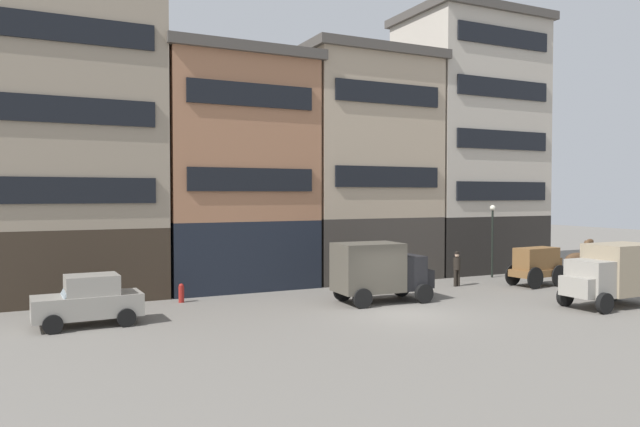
{
  "coord_description": "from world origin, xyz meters",
  "views": [
    {
      "loc": [
        -13.26,
        -19.43,
        4.72
      ],
      "look_at": [
        -2.79,
        2.08,
        3.95
      ],
      "focal_mm": 33.42,
      "sensor_mm": 36.0,
      "label": 1
    }
  ],
  "objects_px": {
    "draft_horse": "(578,259)",
    "delivery_truck_near": "(612,273)",
    "streetlamp_curbside": "(492,230)",
    "sedan_dark": "(89,300)",
    "delivery_truck_far": "(380,270)",
    "fire_hydrant_curbside": "(181,293)",
    "cargo_wagon": "(537,264)",
    "pedestrian_officer": "(457,267)"
  },
  "relations": [
    {
      "from": "delivery_truck_far",
      "to": "fire_hydrant_curbside",
      "type": "height_order",
      "value": "delivery_truck_far"
    },
    {
      "from": "pedestrian_officer",
      "to": "cargo_wagon",
      "type": "bearing_deg",
      "value": -24.0
    },
    {
      "from": "draft_horse",
      "to": "fire_hydrant_curbside",
      "type": "bearing_deg",
      "value": 170.8
    },
    {
      "from": "draft_horse",
      "to": "delivery_truck_far",
      "type": "distance_m",
      "value": 12.72
    },
    {
      "from": "delivery_truck_far",
      "to": "delivery_truck_near",
      "type": "bearing_deg",
      "value": -31.5
    },
    {
      "from": "draft_horse",
      "to": "delivery_truck_near",
      "type": "bearing_deg",
      "value": -128.56
    },
    {
      "from": "delivery_truck_far",
      "to": "streetlamp_curbside",
      "type": "xyz_separation_m",
      "value": [
        9.88,
        3.89,
        1.25
      ]
    },
    {
      "from": "sedan_dark",
      "to": "streetlamp_curbside",
      "type": "relative_size",
      "value": 0.91
    },
    {
      "from": "pedestrian_officer",
      "to": "streetlamp_curbside",
      "type": "relative_size",
      "value": 0.44
    },
    {
      "from": "sedan_dark",
      "to": "streetlamp_curbside",
      "type": "distance_m",
      "value": 22.04
    },
    {
      "from": "streetlamp_curbside",
      "to": "fire_hydrant_curbside",
      "type": "distance_m",
      "value": 17.82
    },
    {
      "from": "delivery_truck_near",
      "to": "sedan_dark",
      "type": "relative_size",
      "value": 1.17
    },
    {
      "from": "draft_horse",
      "to": "delivery_truck_near",
      "type": "height_order",
      "value": "delivery_truck_near"
    },
    {
      "from": "cargo_wagon",
      "to": "streetlamp_curbside",
      "type": "bearing_deg",
      "value": 87.96
    },
    {
      "from": "draft_horse",
      "to": "pedestrian_officer",
      "type": "relative_size",
      "value": 1.31
    },
    {
      "from": "cargo_wagon",
      "to": "delivery_truck_far",
      "type": "bearing_deg",
      "value": -177.36
    },
    {
      "from": "streetlamp_curbside",
      "to": "sedan_dark",
      "type": "bearing_deg",
      "value": -171.45
    },
    {
      "from": "sedan_dark",
      "to": "pedestrian_officer",
      "type": "bearing_deg",
      "value": 4.87
    },
    {
      "from": "streetlamp_curbside",
      "to": "draft_horse",
      "type": "bearing_deg",
      "value": -50.57
    },
    {
      "from": "cargo_wagon",
      "to": "fire_hydrant_curbside",
      "type": "xyz_separation_m",
      "value": [
        -17.56,
        3.33,
        -0.72
      ]
    },
    {
      "from": "draft_horse",
      "to": "delivery_truck_near",
      "type": "xyz_separation_m",
      "value": [
        -4.41,
        -5.54,
        0.15
      ]
    },
    {
      "from": "delivery_truck_near",
      "to": "fire_hydrant_curbside",
      "type": "bearing_deg",
      "value": 151.17
    },
    {
      "from": "sedan_dark",
      "to": "pedestrian_officer",
      "type": "distance_m",
      "value": 17.86
    },
    {
      "from": "delivery_truck_near",
      "to": "sedan_dark",
      "type": "height_order",
      "value": "delivery_truck_near"
    },
    {
      "from": "delivery_truck_far",
      "to": "streetlamp_curbside",
      "type": "relative_size",
      "value": 1.07
    },
    {
      "from": "pedestrian_officer",
      "to": "delivery_truck_near",
      "type": "bearing_deg",
      "value": -72.06
    },
    {
      "from": "delivery_truck_far",
      "to": "sedan_dark",
      "type": "bearing_deg",
      "value": 176.98
    },
    {
      "from": "draft_horse",
      "to": "pedestrian_officer",
      "type": "height_order",
      "value": "draft_horse"
    },
    {
      "from": "delivery_truck_near",
      "to": "fire_hydrant_curbside",
      "type": "xyz_separation_m",
      "value": [
        -16.1,
        8.86,
        -1.0
      ]
    },
    {
      "from": "cargo_wagon",
      "to": "delivery_truck_far",
      "type": "height_order",
      "value": "delivery_truck_far"
    },
    {
      "from": "draft_horse",
      "to": "pedestrian_officer",
      "type": "bearing_deg",
      "value": 165.95
    },
    {
      "from": "fire_hydrant_curbside",
      "to": "pedestrian_officer",
      "type": "bearing_deg",
      "value": -6.77
    },
    {
      "from": "delivery_truck_near",
      "to": "delivery_truck_far",
      "type": "height_order",
      "value": "same"
    },
    {
      "from": "sedan_dark",
      "to": "delivery_truck_far",
      "type": "bearing_deg",
      "value": -3.02
    },
    {
      "from": "cargo_wagon",
      "to": "sedan_dark",
      "type": "relative_size",
      "value": 0.8
    },
    {
      "from": "delivery_truck_far",
      "to": "pedestrian_officer",
      "type": "bearing_deg",
      "value": 19.8
    },
    {
      "from": "pedestrian_officer",
      "to": "draft_horse",
      "type": "bearing_deg",
      "value": -14.05
    },
    {
      "from": "cargo_wagon",
      "to": "streetlamp_curbside",
      "type": "height_order",
      "value": "streetlamp_curbside"
    },
    {
      "from": "sedan_dark",
      "to": "streetlamp_curbside",
      "type": "xyz_separation_m",
      "value": [
        21.73,
        3.27,
        1.76
      ]
    },
    {
      "from": "delivery_truck_far",
      "to": "streetlamp_curbside",
      "type": "distance_m",
      "value": 10.69
    },
    {
      "from": "delivery_truck_near",
      "to": "cargo_wagon",
      "type": "bearing_deg",
      "value": 75.19
    },
    {
      "from": "delivery_truck_far",
      "to": "pedestrian_officer",
      "type": "distance_m",
      "value": 6.34
    }
  ]
}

